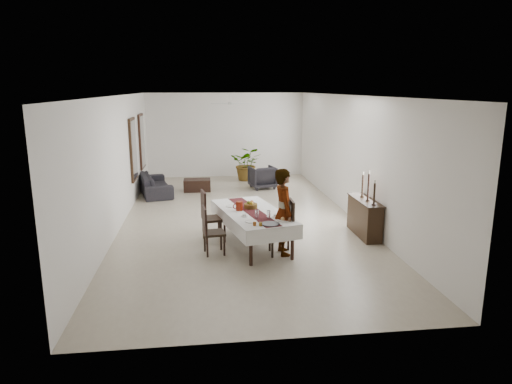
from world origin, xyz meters
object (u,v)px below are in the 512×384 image
(dining_table_top, at_px, (252,213))
(sofa, at_px, (155,184))
(sideboard_body, at_px, (364,218))
(red_pitcher, at_px, (239,206))
(woman, at_px, (284,212))

(dining_table_top, distance_m, sofa, 5.90)
(dining_table_top, height_order, sideboard_body, sideboard_body)
(red_pitcher, bearing_deg, sofa, 113.82)
(sideboard_body, bearing_deg, sofa, 136.62)
(red_pitcher, distance_m, woman, 1.12)
(woman, height_order, sofa, woman)
(dining_table_top, relative_size, sofa, 1.10)
(red_pitcher, distance_m, sideboard_body, 3.00)
(woman, relative_size, sofa, 0.82)
(red_pitcher, height_order, woman, woman)
(red_pitcher, relative_size, sofa, 0.09)
(sofa, bearing_deg, sideboard_body, -145.70)
(woman, relative_size, sideboard_body, 1.30)
(woman, bearing_deg, red_pitcher, 45.21)
(sideboard_body, relative_size, sofa, 0.63)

